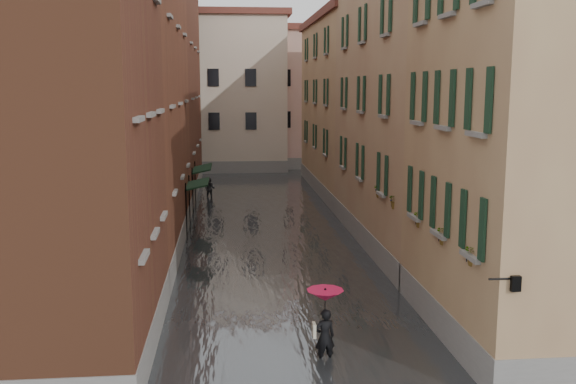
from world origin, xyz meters
name	(u,v)px	position (x,y,z in m)	size (l,w,h in m)	color
ground	(292,321)	(0.00, 0.00, 0.00)	(120.00, 120.00, 0.00)	#5D5D60
floodwater	(267,228)	(0.00, 13.00, 0.10)	(10.00, 60.00, 0.20)	#464A4D
building_left_near	(31,118)	(-7.00, -2.00, 6.50)	(6.00, 8.00, 13.00)	brown
building_left_mid	(108,111)	(-7.00, 9.00, 6.25)	(6.00, 14.00, 12.50)	brown
building_left_far	(149,91)	(-7.00, 24.00, 7.00)	(6.00, 16.00, 14.00)	brown
building_right_near	(548,143)	(7.00, -2.00, 5.75)	(6.00, 8.00, 11.50)	#906B4A
building_right_mid	(428,105)	(7.00, 9.00, 6.50)	(6.00, 14.00, 13.00)	tan
building_right_far	(359,109)	(7.00, 24.00, 5.75)	(6.00, 16.00, 11.50)	#906B4A
building_end_cream	(215,96)	(-3.00, 38.00, 6.50)	(12.00, 9.00, 13.00)	beige
building_end_pink	(313,101)	(6.00, 40.00, 6.00)	(10.00, 9.00, 12.00)	tan
awning_near	(197,186)	(-3.49, 12.40, 2.46)	(1.09, 2.75, 2.80)	black
awning_far	(202,170)	(-3.48, 18.40, 2.47)	(1.09, 3.21, 2.80)	black
wall_lantern	(514,283)	(4.33, -6.00, 3.01)	(0.71, 0.22, 0.35)	black
window_planters	(419,206)	(4.12, 0.51, 3.51)	(0.59, 10.74, 0.84)	#996332
pedestrian_main	(325,318)	(0.53, -3.25, 1.30)	(0.99, 0.99, 2.06)	black
pedestrian_far	(210,189)	(-3.15, 22.26, 0.73)	(0.71, 0.55, 1.45)	black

